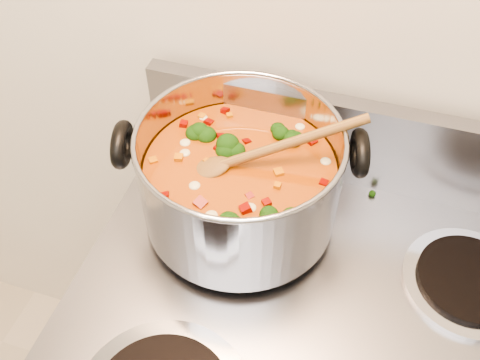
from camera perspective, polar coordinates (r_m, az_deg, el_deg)
name	(u,v)px	position (r m, az deg, el deg)	size (l,w,h in m)	color
stockpot	(240,179)	(0.79, 0.03, 0.08)	(0.36, 0.30, 0.18)	#A1A2A9
wooden_spoon	(249,156)	(0.76, 0.94, 2.55)	(0.25, 0.13, 0.10)	olive
cooktop_crumbs	(196,195)	(0.89, -4.69, -1.64)	(0.37, 0.22, 0.01)	black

